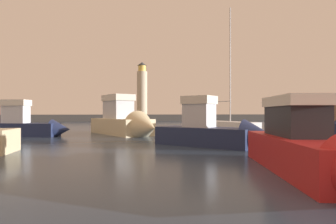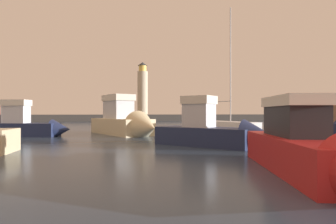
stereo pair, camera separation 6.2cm
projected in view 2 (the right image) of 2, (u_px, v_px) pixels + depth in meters
The scene contains 8 objects.
ground_plane at pixel (162, 129), 33.81m from camera, with size 220.00×220.00×0.00m, color #2D3D51.
breakwater at pixel (142, 118), 65.37m from camera, with size 82.47×5.10×1.54m, color #423F3D.
lighthouse at pixel (143, 90), 65.40m from camera, with size 2.45×2.45×12.51m.
motorboat_0 at pixel (219, 132), 15.94m from camera, with size 6.63×6.62×3.40m.
motorboat_1 at pixel (127, 122), 24.35m from camera, with size 6.69×9.64×4.23m.
motorboat_4 at pixel (311, 149), 8.37m from camera, with size 3.63×8.07×2.87m.
motorboat_5 at pixel (31, 125), 22.93m from camera, with size 6.92×3.36×3.27m.
sailboat_moored at pixel (225, 126), 29.49m from camera, with size 4.37×8.78×13.03m.
Camera 2 is at (-5.06, -1.41, 1.97)m, focal length 29.35 mm.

